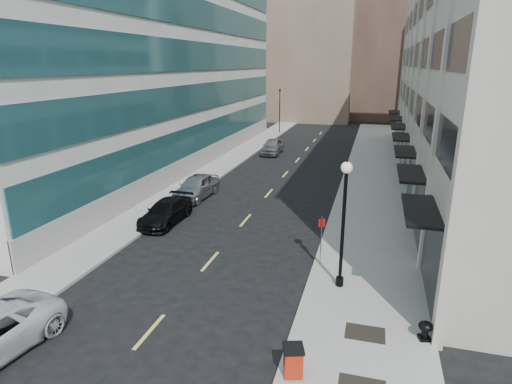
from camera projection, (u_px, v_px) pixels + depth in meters
The scene contains 18 objects.
ground at pixel (119, 367), 13.79m from camera, with size 160.00×160.00×0.00m, color black.
sidewalk_right at pixel (371, 201), 30.26m from camera, with size 5.00×80.00×0.15m, color gray.
sidewalk_left at pixel (189, 186), 33.88m from camera, with size 3.00×80.00×0.15m, color gray.
building_left at pixel (122, 57), 39.91m from camera, with size 16.14×46.00×20.00m.
skyline_tan_near at pixel (315, 35), 73.45m from camera, with size 14.00×18.00×28.00m, color #886F59.
skyline_brown at pixel (389, 17), 73.16m from camera, with size 12.00×16.00×34.00m, color brown.
skyline_tan_far at pixel (272, 55), 86.12m from camera, with size 12.00×14.00×22.00m, color #886F59.
skyline_stone at pixel (452, 59), 67.07m from camera, with size 10.00×14.00×20.00m, color #BCB39F.
grate_far at pixel (365, 333), 15.28m from camera, with size 1.40×1.00×0.01m, color black.
road_centerline at pixel (258, 205), 29.45m from camera, with size 0.15×68.20×0.01m.
traffic_signal at pixel (280, 92), 57.80m from camera, with size 0.66×0.66×6.98m.
car_black_pickup at pixel (166, 212), 26.13m from camera, with size 1.92×4.73×1.37m, color black.
car_silver_sedan at pixel (196, 187), 30.92m from camera, with size 1.98×4.93×1.68m, color gray.
car_grey_sedan at pixel (272, 146), 46.05m from camera, with size 1.91×4.75×1.62m, color slate.
trash_bin at pixel (293, 360), 13.09m from camera, with size 0.79×0.79×1.02m.
lamppost at pixel (344, 214), 17.62m from camera, with size 0.47×0.47×5.62m.
sign_post at pixel (321, 233), 20.21m from camera, with size 0.27×0.13×2.43m.
urn_planter at pixel (425, 329), 14.82m from camera, with size 0.50×0.50×0.70m.
Camera 1 is at (7.40, -9.93, 9.41)m, focal length 30.00 mm.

